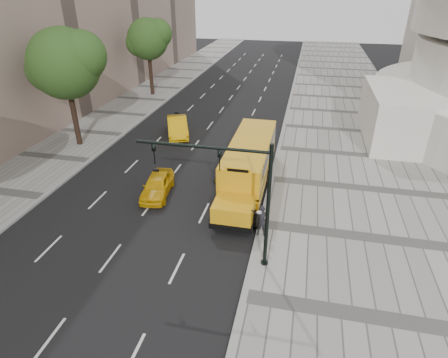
% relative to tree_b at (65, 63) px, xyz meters
% --- Properties ---
extents(ground, '(140.00, 140.00, 0.00)m').
position_rel_tree_b_xyz_m(ground, '(10.40, -2.82, -6.77)').
color(ground, black).
rests_on(ground, ground).
extents(sidewalk_museum, '(12.00, 140.00, 0.15)m').
position_rel_tree_b_xyz_m(sidewalk_museum, '(22.40, -2.82, -6.69)').
color(sidewalk_museum, gray).
rests_on(sidewalk_museum, ground).
extents(sidewalk_far, '(6.00, 140.00, 0.15)m').
position_rel_tree_b_xyz_m(sidewalk_far, '(-0.60, -2.82, -6.69)').
color(sidewalk_far, gray).
rests_on(sidewalk_far, ground).
extents(curb_museum, '(0.30, 140.00, 0.15)m').
position_rel_tree_b_xyz_m(curb_museum, '(16.40, -2.82, -6.69)').
color(curb_museum, gray).
rests_on(curb_museum, ground).
extents(curb_far, '(0.30, 140.00, 0.15)m').
position_rel_tree_b_xyz_m(curb_far, '(2.40, -2.82, -6.69)').
color(curb_far, gray).
rests_on(curb_far, ground).
extents(tree_b, '(6.09, 5.41, 9.43)m').
position_rel_tree_b_xyz_m(tree_b, '(0.00, 0.00, 0.00)').
color(tree_b, black).
rests_on(tree_b, ground).
extents(tree_c, '(5.20, 4.62, 8.80)m').
position_rel_tree_b_xyz_m(tree_c, '(-0.02, 16.10, -0.25)').
color(tree_c, black).
rests_on(tree_c, ground).
extents(school_bus, '(2.96, 11.56, 3.19)m').
position_rel_tree_b_xyz_m(school_bus, '(14.90, -3.63, -5.00)').
color(school_bus, orange).
rests_on(school_bus, ground).
extents(taxi_near, '(2.09, 4.17, 1.36)m').
position_rel_tree_b_xyz_m(taxi_near, '(9.39, -6.33, -6.08)').
color(taxi_near, '#E0A408').
rests_on(taxi_near, ground).
extents(taxi_far, '(3.39, 5.14, 1.60)m').
position_rel_tree_b_xyz_m(taxi_far, '(7.20, 4.09, -5.97)').
color(taxi_far, '#E0A408').
rests_on(taxi_far, ground).
extents(pedestrian, '(0.67, 0.46, 1.76)m').
position_rel_tree_b_xyz_m(pedestrian, '(16.55, -9.43, -5.74)').
color(pedestrian, black).
rests_on(pedestrian, sidewalk_museum).
extents(traffic_signal, '(6.18, 0.36, 6.40)m').
position_rel_tree_b_xyz_m(traffic_signal, '(15.59, -11.72, -2.67)').
color(traffic_signal, black).
rests_on(traffic_signal, ground).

